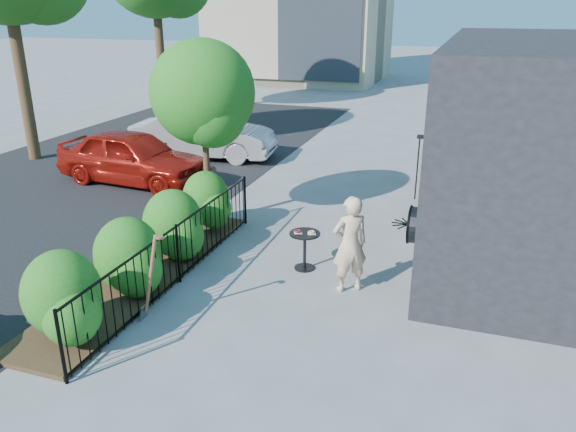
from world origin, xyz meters
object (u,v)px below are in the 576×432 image
(patio_tree, at_px, (205,99))
(woman, at_px, (350,244))
(car_red, at_px, (133,157))
(cafe_table, at_px, (305,244))
(car_silver, at_px, (204,135))
(shovel, at_px, (149,283))

(patio_tree, xyz_separation_m, woman, (3.62, -2.07, -1.91))
(car_red, bearing_deg, patio_tree, -117.30)
(cafe_table, distance_m, car_red, 7.01)
(patio_tree, xyz_separation_m, car_red, (-3.33, 2.09, -2.03))
(woman, bearing_deg, car_silver, -83.90)
(woman, distance_m, car_red, 8.10)
(cafe_table, relative_size, woman, 0.45)
(cafe_table, bearing_deg, car_red, 148.91)
(patio_tree, height_order, car_silver, patio_tree)
(cafe_table, distance_m, car_silver, 8.58)
(patio_tree, bearing_deg, cafe_table, -29.82)
(cafe_table, relative_size, shovel, 0.50)
(patio_tree, xyz_separation_m, car_silver, (-2.73, 5.14, -2.03))
(patio_tree, xyz_separation_m, cafe_table, (2.67, -1.53, -2.27))
(cafe_table, bearing_deg, car_silver, 129.00)
(cafe_table, height_order, woman, woman)
(cafe_table, bearing_deg, patio_tree, 150.18)
(car_red, bearing_deg, car_silver, -6.29)
(cafe_table, relative_size, car_silver, 0.17)
(woman, height_order, car_red, woman)
(shovel, xyz_separation_m, car_red, (-4.31, 6.15, 0.06))
(woman, distance_m, car_silver, 9.61)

